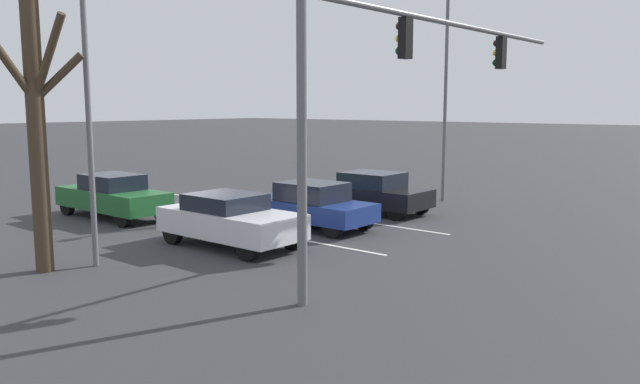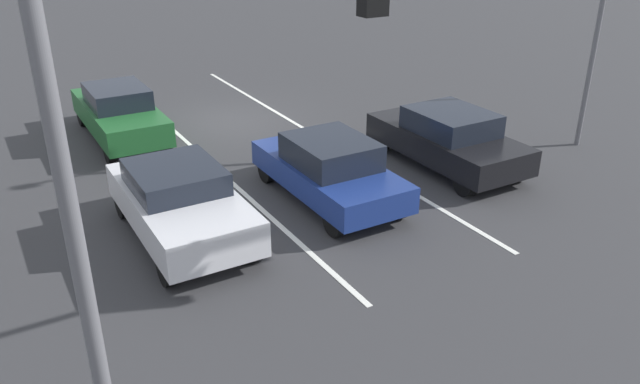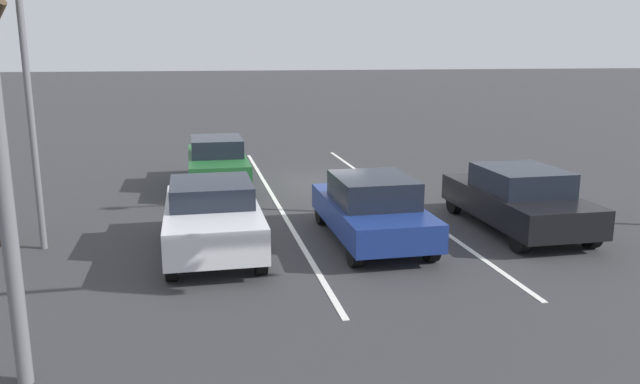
# 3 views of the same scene
# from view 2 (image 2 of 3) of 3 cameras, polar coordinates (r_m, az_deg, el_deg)

# --- Properties ---
(ground_plane) EXTENTS (240.00, 240.00, 0.00)m
(ground_plane) POSITION_cam_2_polar(r_m,az_deg,el_deg) (19.94, -8.35, 6.34)
(ground_plane) COLOR #333335
(lane_stripe_left_divider) EXTENTS (0.12, 16.44, 0.01)m
(lane_stripe_left_divider) POSITION_cam_2_polar(r_m,az_deg,el_deg) (18.75, -0.78, 5.41)
(lane_stripe_left_divider) COLOR silver
(lane_stripe_left_divider) RESTS_ON ground_plane
(lane_stripe_center_divider) EXTENTS (0.12, 16.44, 0.01)m
(lane_stripe_center_divider) POSITION_cam_2_polar(r_m,az_deg,el_deg) (17.42, -10.86, 3.39)
(lane_stripe_center_divider) COLOR silver
(lane_stripe_center_divider) RESTS_ON ground_plane
(car_silver_rightlane_front) EXTENTS (1.93, 4.29, 1.50)m
(car_silver_rightlane_front) POSITION_cam_2_polar(r_m,az_deg,el_deg) (12.90, -12.68, -0.86)
(car_silver_rightlane_front) COLOR silver
(car_silver_rightlane_front) RESTS_ON ground_plane
(car_black_leftlane_front) EXTENTS (1.95, 4.50, 1.51)m
(car_black_leftlane_front) POSITION_cam_2_polar(r_m,az_deg,el_deg) (16.45, 11.57, 4.87)
(car_black_leftlane_front) COLOR black
(car_black_leftlane_front) RESTS_ON ground_plane
(car_navy_midlane_front) EXTENTS (1.86, 4.33, 1.50)m
(car_navy_midlane_front) POSITION_cam_2_polar(r_m,az_deg,el_deg) (14.21, 0.82, 2.14)
(car_navy_midlane_front) COLOR navy
(car_navy_midlane_front) RESTS_ON ground_plane
(car_darkgreen_rightlane_second) EXTENTS (1.75, 4.76, 1.56)m
(car_darkgreen_rightlane_second) POSITION_cam_2_polar(r_m,az_deg,el_deg) (18.96, -17.89, 6.94)
(car_darkgreen_rightlane_second) COLOR #1E5928
(car_darkgreen_rightlane_second) RESTS_ON ground_plane
(traffic_signal_gantry) EXTENTS (12.39, 0.37, 6.39)m
(traffic_signal_gantry) POSITION_cam_2_polar(r_m,az_deg,el_deg) (7.81, 6.02, 14.33)
(traffic_signal_gantry) COLOR slate
(traffic_signal_gantry) RESTS_ON ground_plane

